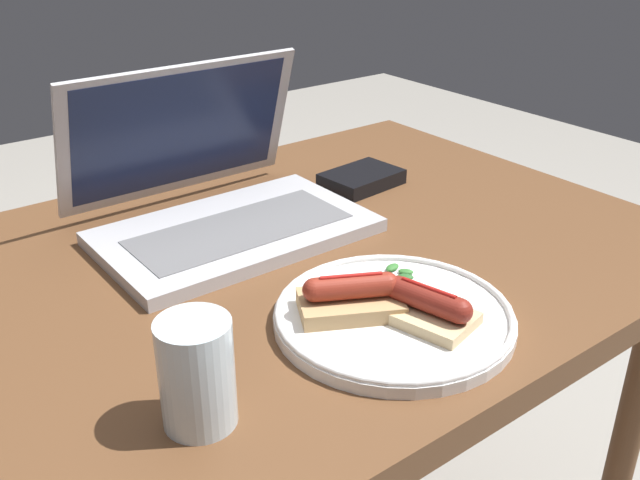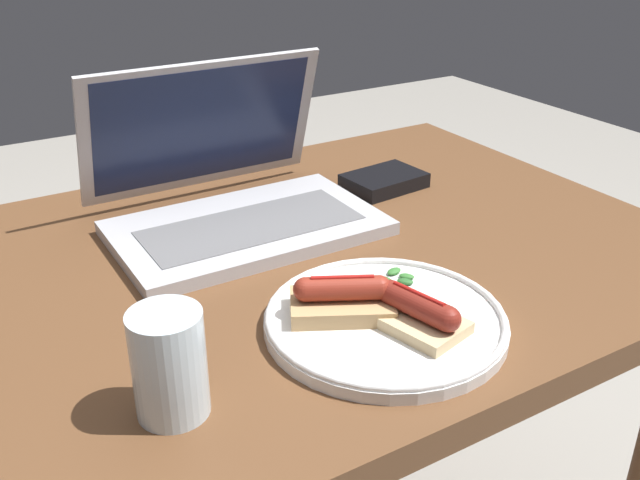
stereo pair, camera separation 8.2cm
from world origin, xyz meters
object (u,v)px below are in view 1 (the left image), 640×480
plate (394,316)px  external_drive (362,179)px  laptop (219,201)px  drinking_glass (197,373)px

plate → external_drive: external_drive is taller
laptop → drinking_glass: bearing=-122.6°
drinking_glass → external_drive: drinking_glass is taller
plate → laptop: bearing=94.4°
plate → external_drive: (0.23, 0.33, 0.00)m
laptop → plate: bearing=-85.6°
laptop → drinking_glass: size_ratio=3.47×
laptop → plate: laptop is taller
plate → external_drive: size_ratio=2.04×
laptop → drinking_glass: laptop is taller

